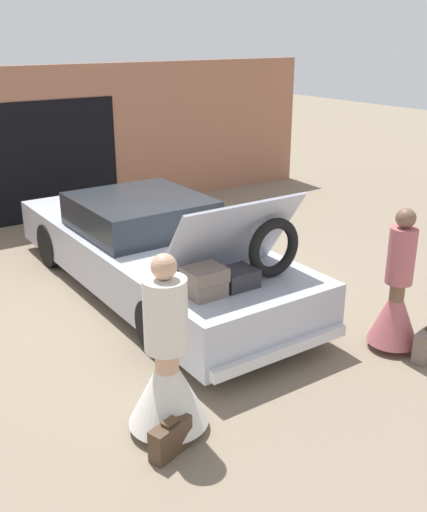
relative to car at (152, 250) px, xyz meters
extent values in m
plane|color=#7F705B|center=(0.00, 0.00, -0.58)|extent=(40.00, 40.00, 0.00)
cube|color=#9E664C|center=(0.00, 4.07, 0.82)|extent=(12.00, 0.12, 2.80)
cube|color=black|center=(0.00, 4.00, 0.52)|extent=(2.80, 0.02, 2.20)
cube|color=#B2B7C6|center=(0.00, 0.00, -0.09)|extent=(1.85, 5.34, 0.61)
cube|color=#1E2328|center=(0.00, 0.32, 0.44)|extent=(1.62, 1.71, 0.45)
cylinder|color=black|center=(-0.85, 1.65, -0.25)|extent=(0.18, 0.66, 0.66)
cylinder|color=black|center=(0.85, 1.65, -0.25)|extent=(0.18, 0.66, 0.66)
cylinder|color=black|center=(-0.85, -1.60, -0.25)|extent=(0.18, 0.66, 0.66)
cylinder|color=black|center=(0.85, -1.60, -0.25)|extent=(0.18, 0.66, 0.66)
cube|color=silver|center=(0.00, -2.71, -0.30)|extent=(1.75, 0.10, 0.12)
cube|color=#B2B7C6|center=(0.00, -1.79, 0.67)|extent=(1.57, 0.67, 0.94)
cube|color=#75665B|center=(-0.51, -2.04, 0.29)|extent=(0.37, 0.35, 0.16)
cube|color=#2D2D33|center=(-0.09, -2.04, 0.31)|extent=(0.39, 0.35, 0.20)
cube|color=#75665B|center=(-0.51, -2.04, 0.44)|extent=(0.41, 0.34, 0.15)
torus|color=black|center=(0.41, -2.04, 0.55)|extent=(0.68, 0.12, 0.68)
cylinder|color=tan|center=(-1.41, -2.82, -0.17)|extent=(0.21, 0.21, 0.81)
cone|color=silver|center=(-1.41, -2.82, -0.13)|extent=(0.72, 0.72, 0.73)
cylinder|color=silver|center=(-1.41, -2.82, 0.56)|extent=(0.38, 0.38, 0.64)
sphere|color=tan|center=(-1.41, -2.82, 0.99)|extent=(0.22, 0.22, 0.22)
cylinder|color=brown|center=(1.41, -2.96, -0.18)|extent=(0.16, 0.16, 0.79)
cone|color=#B25B60|center=(1.41, -2.96, -0.14)|extent=(0.56, 0.56, 0.71)
cylinder|color=#B25B60|center=(1.41, -2.96, 0.53)|extent=(0.30, 0.30, 0.63)
sphere|color=brown|center=(1.41, -2.96, 0.95)|extent=(0.21, 0.21, 0.21)
cube|color=#473323|center=(-1.57, -3.12, -0.43)|extent=(0.43, 0.26, 0.29)
cube|color=#4C3823|center=(-1.57, -3.12, -0.26)|extent=(0.16, 0.13, 0.02)
camera|label=1|loc=(-3.63, -6.76, 2.78)|focal=42.00mm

